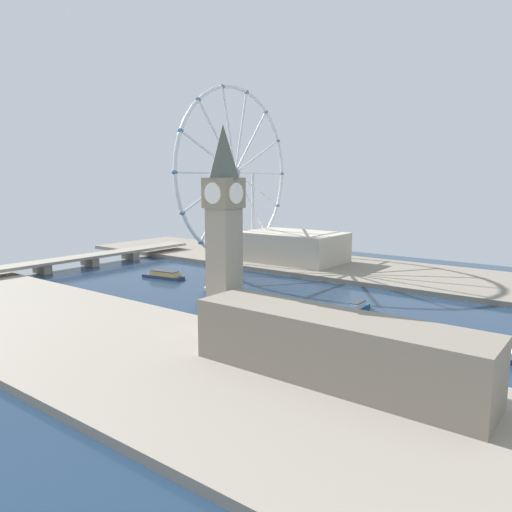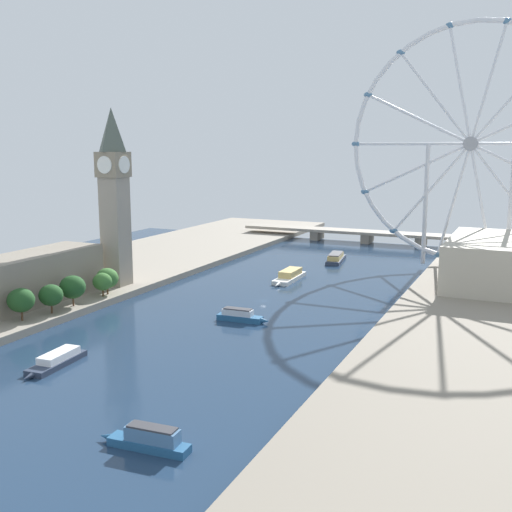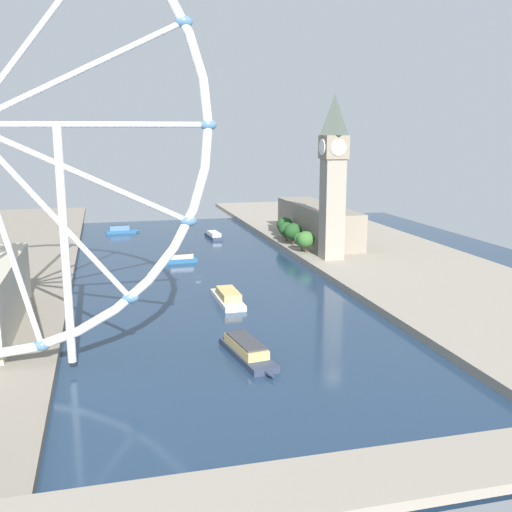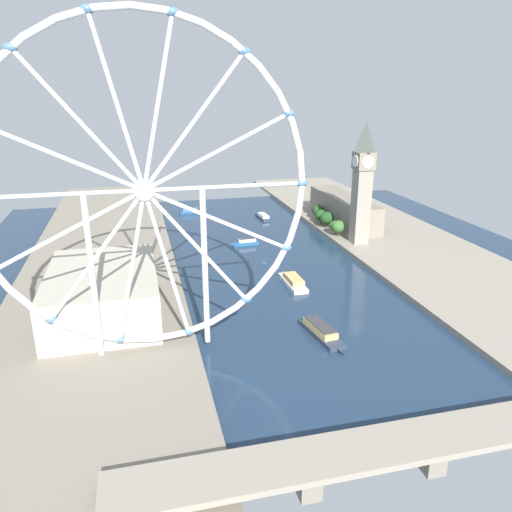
% 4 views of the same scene
% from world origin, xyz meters
% --- Properties ---
extents(ground_plane, '(373.24, 373.24, 0.00)m').
position_xyz_m(ground_plane, '(0.00, 0.00, 0.00)').
color(ground_plane, '#1E334C').
extents(riverbank_left, '(90.00, 520.00, 3.00)m').
position_xyz_m(riverbank_left, '(-101.62, 0.00, 1.50)').
color(riverbank_left, gray).
rests_on(riverbank_left, ground_plane).
extents(riverbank_right, '(90.00, 520.00, 3.00)m').
position_xyz_m(riverbank_right, '(101.62, 0.00, 1.50)').
color(riverbank_right, gray).
rests_on(riverbank_right, ground_plane).
extents(clock_tower, '(12.93, 12.93, 82.04)m').
position_xyz_m(clock_tower, '(-70.66, -10.85, 45.61)').
color(clock_tower, gray).
rests_on(clock_tower, riverbank_left).
extents(parliament_block, '(22.00, 94.42, 20.55)m').
position_xyz_m(parliament_block, '(-83.24, -66.06, 13.28)').
color(parliament_block, gray).
rests_on(parliament_block, riverbank_left).
extents(tree_row_embankment, '(13.02, 57.45, 12.72)m').
position_xyz_m(tree_row_embankment, '(-63.40, -51.33, 10.48)').
color(tree_row_embankment, '#513823').
rests_on(tree_row_embankment, riverbank_left).
extents(ferris_wheel, '(128.72, 3.20, 129.33)m').
position_xyz_m(ferris_wheel, '(73.96, 103.08, 68.50)').
color(ferris_wheel, silver).
rests_on(ferris_wheel, riverbank_right).
extents(riverside_hall, '(49.37, 72.98, 21.93)m').
position_xyz_m(riverside_hall, '(95.51, 64.67, 13.97)').
color(riverside_hall, '#BCB29E').
rests_on(riverside_hall, riverbank_right).
extents(river_bridge, '(185.24, 17.19, 8.25)m').
position_xyz_m(river_bridge, '(0.00, 184.61, 6.36)').
color(river_bridge, gray).
rests_on(river_bridge, ground_plane).
extents(tour_boat_0, '(8.85, 34.01, 5.30)m').
position_xyz_m(tour_boat_0, '(-4.95, 44.84, 2.16)').
color(tour_boat_0, white).
rests_on(tour_boat_0, ground_plane).
extents(tour_boat_1, '(12.26, 34.87, 5.20)m').
position_xyz_m(tour_boat_1, '(1.34, 104.70, 2.20)').
color(tour_boat_1, '#2D384C').
rests_on(tour_boat_1, ground_plane).
extents(tour_boat_2, '(21.39, 5.63, 5.07)m').
position_xyz_m(tour_boat_2, '(4.76, -33.05, 2.10)').
color(tour_boat_2, '#235684').
rests_on(tour_boat_2, ground_plane).
extents(tour_boat_3, '(23.09, 5.67, 5.66)m').
position_xyz_m(tour_boat_3, '(31.03, -134.39, 2.33)').
color(tour_boat_3, '#235684').
rests_on(tour_boat_3, ground_plane).
extents(tour_boat_4, '(8.27, 26.52, 4.12)m').
position_xyz_m(tour_boat_4, '(-25.91, -101.20, 1.73)').
color(tour_boat_4, '#2D384C').
rests_on(tour_boat_4, ground_plane).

